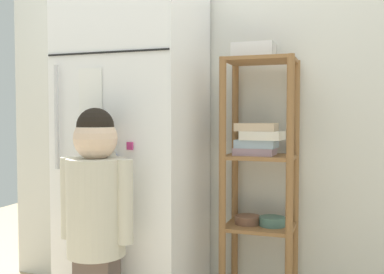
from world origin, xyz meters
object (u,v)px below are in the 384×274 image
Objects in this scene: child_standing at (96,206)px; fruit_bin at (253,52)px; pantry_shelf_unit at (260,167)px; refrigerator at (136,148)px.

fruit_bin is (0.57, 0.59, 0.72)m from child_standing.
child_standing is 0.81× the size of pantry_shelf_unit.
fruit_bin reaches higher than child_standing.
refrigerator reaches higher than fruit_bin.
pantry_shelf_unit is (0.61, 0.57, 0.13)m from child_standing.
pantry_shelf_unit is (0.63, 0.14, -0.09)m from refrigerator.
refrigerator is 8.48× the size of fruit_bin.
child_standing is 0.85m from pantry_shelf_unit.
refrigerator is 0.79m from fruit_bin.
pantry_shelf_unit is at bearing -26.41° from fruit_bin.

